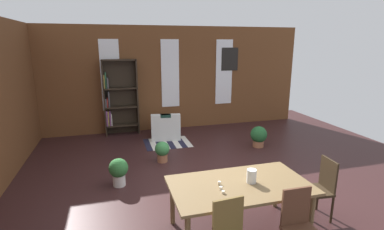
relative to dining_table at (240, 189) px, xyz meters
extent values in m
plane|color=#331B1B|center=(0.14, 1.38, -0.67)|extent=(10.47, 10.47, 0.00)
cube|color=brown|center=(0.14, 5.46, 0.90)|extent=(8.53, 0.12, 3.14)
cube|color=white|center=(-1.61, 5.39, 1.06)|extent=(0.55, 0.02, 2.04)
cube|color=white|center=(0.14, 5.39, 1.06)|extent=(0.55, 0.02, 2.04)
cube|color=white|center=(1.90, 5.39, 1.06)|extent=(0.55, 0.02, 2.04)
cube|color=brown|center=(0.00, 0.00, 0.05)|extent=(1.93, 1.08, 0.04)
cylinder|color=brown|center=(0.87, -0.44, -0.32)|extent=(0.07, 0.07, 0.70)
cylinder|color=brown|center=(-0.87, 0.44, -0.32)|extent=(0.07, 0.07, 0.70)
cylinder|color=brown|center=(0.87, 0.44, -0.32)|extent=(0.07, 0.07, 0.70)
cylinder|color=silver|center=(0.17, 0.00, 0.17)|extent=(0.14, 0.14, 0.19)
cylinder|color=silver|center=(-0.32, -0.18, 0.09)|extent=(0.04, 0.04, 0.03)
cylinder|color=silver|center=(-0.28, 0.06, 0.10)|extent=(0.04, 0.04, 0.05)
cylinder|color=silver|center=(-0.31, -0.08, 0.09)|extent=(0.04, 0.04, 0.04)
cube|color=#302315|center=(1.27, 0.00, -0.22)|extent=(0.43, 0.43, 0.04)
cube|color=#302315|center=(1.45, -0.02, 0.03)|extent=(0.06, 0.38, 0.50)
cylinder|color=#302315|center=(1.10, 0.20, -0.45)|extent=(0.04, 0.04, 0.43)
cylinder|color=#302315|center=(1.07, -0.16, -0.45)|extent=(0.04, 0.04, 0.43)
cylinder|color=#302315|center=(1.46, 0.16, -0.45)|extent=(0.04, 0.04, 0.43)
cylinder|color=#302315|center=(1.43, -0.20, -0.45)|extent=(0.04, 0.04, 0.43)
cube|color=brown|center=(-0.45, -0.65, 0.03)|extent=(0.38, 0.06, 0.50)
cube|color=#543222|center=(0.44, -0.65, 0.03)|extent=(0.38, 0.04, 0.50)
cube|color=#2D2319|center=(-1.83, 5.21, 0.43)|extent=(0.04, 0.29, 2.19)
cube|color=#2D2319|center=(-0.89, 5.21, 0.43)|extent=(0.04, 0.29, 2.19)
cube|color=#2D2319|center=(-1.36, 5.35, 0.43)|extent=(0.98, 0.01, 2.19)
cube|color=#2D2319|center=(-1.36, 5.21, -0.39)|extent=(0.94, 0.29, 0.04)
cube|color=#8C4C8C|center=(-1.79, 5.21, -0.15)|extent=(0.04, 0.23, 0.44)
cube|color=gold|center=(-1.75, 5.21, -0.16)|extent=(0.03, 0.19, 0.42)
cube|color=#8C4C8C|center=(-1.70, 5.21, -0.16)|extent=(0.03, 0.21, 0.43)
cube|color=white|center=(-1.67, 5.21, -0.20)|extent=(0.03, 0.24, 0.35)
cube|color=#2D2319|center=(-1.36, 5.21, 0.15)|extent=(0.94, 0.29, 0.04)
cube|color=#4C4C51|center=(-1.79, 5.21, 0.30)|extent=(0.04, 0.24, 0.25)
cube|color=#B22D28|center=(-1.75, 5.21, 0.30)|extent=(0.04, 0.15, 0.26)
cube|color=#4C4C51|center=(-1.70, 5.21, 0.40)|extent=(0.04, 0.22, 0.45)
cube|color=#2D2319|center=(-1.36, 5.21, 0.70)|extent=(0.94, 0.29, 0.04)
cube|color=gold|center=(-1.80, 5.21, 0.91)|extent=(0.03, 0.15, 0.37)
cube|color=#33724C|center=(-1.75, 5.21, 0.95)|extent=(0.03, 0.15, 0.45)
cube|color=#4C4C51|center=(-1.70, 5.21, 0.87)|extent=(0.04, 0.25, 0.30)
cube|color=#2D2319|center=(-1.36, 5.21, 1.51)|extent=(0.94, 0.29, 0.04)
cube|color=silver|center=(-0.20, 4.55, -0.47)|extent=(0.90, 0.90, 0.40)
cube|color=silver|center=(-0.24, 4.24, -0.09)|extent=(0.81, 0.27, 0.35)
cube|color=silver|center=(0.14, 4.51, -0.19)|extent=(0.22, 0.73, 0.15)
cube|color=silver|center=(-0.53, 4.60, -0.19)|extent=(0.22, 0.73, 0.15)
cube|color=#19382D|center=(-0.24, 4.24, 0.04)|extent=(0.30, 0.21, 0.08)
cylinder|color=#9E6042|center=(-0.60, 2.80, -0.58)|extent=(0.23, 0.23, 0.18)
sphere|color=#387F42|center=(-0.60, 2.80, -0.36)|extent=(0.33, 0.33, 0.33)
cylinder|color=#9E6042|center=(1.99, 3.10, -0.59)|extent=(0.28, 0.28, 0.16)
sphere|color=#235B2D|center=(1.99, 3.10, -0.34)|extent=(0.43, 0.43, 0.43)
cylinder|color=silver|center=(-1.59, 1.89, -0.56)|extent=(0.23, 0.23, 0.21)
sphere|color=#2D6B33|center=(-1.59, 1.89, -0.31)|extent=(0.36, 0.36, 0.36)
cube|color=#1E1E33|center=(-0.78, 4.02, -0.66)|extent=(0.15, 0.97, 0.01)
cube|color=silver|center=(-0.63, 4.02, -0.66)|extent=(0.15, 0.97, 0.01)
cube|color=#1E1E33|center=(-0.48, 4.02, -0.66)|extent=(0.15, 0.97, 0.01)
cube|color=silver|center=(-0.33, 4.02, -0.66)|extent=(0.15, 0.97, 0.01)
cube|color=#1E1E33|center=(-0.17, 4.02, -0.66)|extent=(0.15, 0.97, 0.01)
cube|color=silver|center=(-0.02, 4.02, -0.66)|extent=(0.15, 0.97, 0.01)
cube|color=#1E1E33|center=(0.13, 4.02, -0.66)|extent=(0.15, 0.97, 0.01)
cube|color=silver|center=(0.28, 4.02, -0.66)|extent=(0.15, 0.97, 0.01)
cube|color=black|center=(2.08, 5.39, 1.47)|extent=(0.56, 0.03, 0.72)
camera|label=1|loc=(-1.63, -3.35, 1.96)|focal=27.18mm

